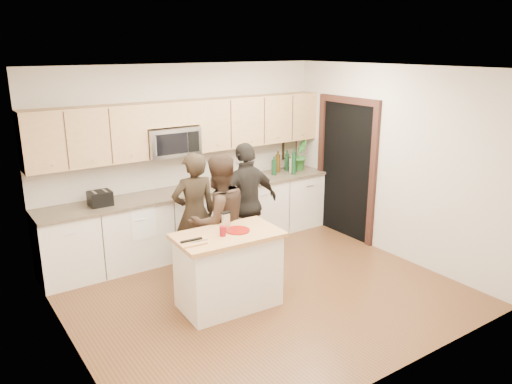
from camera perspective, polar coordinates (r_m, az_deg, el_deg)
floor at (r=6.32m, az=0.72°, el=-11.31°), size 4.50×4.50×0.00m
room_shell at (r=5.72m, az=0.78°, el=4.21°), size 4.52×4.02×2.71m
back_cabinetry at (r=7.46m, az=-6.74°, el=-3.03°), size 4.50×0.66×0.94m
upper_cabinetry at (r=7.27m, az=-7.41°, el=7.59°), size 4.50×0.33×0.75m
microwave at (r=7.12m, az=-9.68°, el=5.74°), size 0.76×0.41×0.40m
doorway at (r=7.93m, az=10.27°, el=3.14°), size 0.06×1.25×2.20m
framed_picture at (r=8.52m, az=3.85°, el=5.12°), size 0.30×0.03×0.38m
dish_towel at (r=6.83m, az=-13.16°, el=-2.29°), size 0.34×0.60×0.48m
island at (r=5.83m, az=-3.18°, el=-8.82°), size 1.24×0.76×0.90m
red_plate at (r=5.72m, az=-2.11°, el=-4.40°), size 0.28×0.28×0.02m
box_grater at (r=5.68m, az=-3.47°, el=-3.31°), size 0.10×0.05×0.22m
drink_glass at (r=5.57m, az=-3.83°, el=-4.50°), size 0.07×0.07×0.11m
cutting_board at (r=5.39m, az=-7.29°, el=-5.84°), size 0.30×0.18×0.02m
tongs at (r=5.42m, az=-7.40°, el=-5.48°), size 0.25×0.05×0.02m
knife at (r=5.40m, az=-6.45°, el=-5.60°), size 0.19×0.03×0.01m
toaster at (r=6.78m, az=-17.39°, el=-0.69°), size 0.28×0.24×0.19m
bottle_cluster at (r=8.15m, az=3.45°, el=3.41°), size 0.50×0.36×0.42m
orchid at (r=8.34m, az=5.01°, el=4.23°), size 0.36×0.35×0.50m
woman_left at (r=6.60m, az=-7.06°, el=-2.47°), size 0.65×0.47×1.64m
woman_center at (r=6.22m, az=-4.28°, el=-3.34°), size 0.83×0.66×1.69m
woman_right at (r=6.86m, az=-1.04°, el=-1.34°), size 1.02×0.47×1.70m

